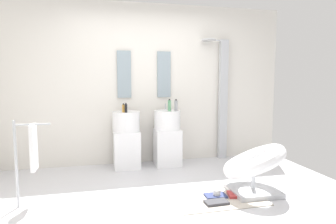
{
  "coord_description": "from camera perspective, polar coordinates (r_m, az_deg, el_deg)",
  "views": [
    {
      "loc": [
        -0.74,
        -3.18,
        1.37
      ],
      "look_at": [
        0.15,
        0.55,
        0.95
      ],
      "focal_mm": 31.38,
      "sensor_mm": 36.0,
      "label": 1
    }
  ],
  "objects": [
    {
      "name": "magazine_navy",
      "position": [
        3.62,
        9.23,
        -15.74
      ],
      "size": [
        0.25,
        0.17,
        0.02
      ],
      "primitive_type": "cube",
      "rotation": [
        0.0,
        0.0,
        -0.03
      ],
      "color": "navy",
      "rests_on": "area_rug"
    },
    {
      "name": "shower_column",
      "position": [
        5.16,
        10.48,
        2.93
      ],
      "size": [
        0.49,
        0.24,
        2.05
      ],
      "color": "#B7BABF",
      "rests_on": "ground_plane"
    },
    {
      "name": "soap_bottle_grey",
      "position": [
        4.64,
        1.55,
        1.3
      ],
      "size": [
        0.05,
        0.05,
        0.18
      ],
      "color": "#99999E",
      "rests_on": "pedestal_sink_right"
    },
    {
      "name": "magazine_red",
      "position": [
        3.68,
        13.25,
        -15.34
      ],
      "size": [
        0.25,
        0.23,
        0.03
      ],
      "primitive_type": "cube",
      "rotation": [
        0.0,
        0.0,
        -0.22
      ],
      "color": "#B73838",
      "rests_on": "area_rug"
    },
    {
      "name": "soap_bottle_black",
      "position": [
        4.41,
        -8.18,
        0.73
      ],
      "size": [
        0.04,
        0.04,
        0.14
      ],
      "color": "black",
      "rests_on": "pedestal_sink_left"
    },
    {
      "name": "soap_bottle_amber",
      "position": [
        4.47,
        -8.65,
        0.73
      ],
      "size": [
        0.04,
        0.04,
        0.13
      ],
      "color": "#C68C38",
      "rests_on": "pedestal_sink_left"
    },
    {
      "name": "ground_plane",
      "position": [
        3.55,
        -0.3,
        -16.79
      ],
      "size": [
        4.8,
        3.6,
        0.04
      ],
      "primitive_type": "cube",
      "color": "silver"
    },
    {
      "name": "area_rug",
      "position": [
        3.59,
        9.83,
        -16.23
      ],
      "size": [
        1.03,
        0.62,
        0.01
      ],
      "primitive_type": "cube",
      "color": "beige",
      "rests_on": "ground_plane"
    },
    {
      "name": "lounge_chair",
      "position": [
        3.73,
        16.34,
        -9.88
      ],
      "size": [
        1.08,
        1.08,
        0.65
      ],
      "color": "#B7BABF",
      "rests_on": "ground_plane"
    },
    {
      "name": "vanity_mirror_right",
      "position": [
        4.88,
        -0.8,
        7.29
      ],
      "size": [
        0.22,
        0.03,
        0.75
      ],
      "primitive_type": "cube",
      "color": "#8C9EA8"
    },
    {
      "name": "pedestal_sink_left",
      "position": [
        4.64,
        -8.07,
        -5.21
      ],
      "size": [
        0.42,
        0.42,
        0.99
      ],
      "color": "white",
      "rests_on": "ground_plane"
    },
    {
      "name": "magazine_charcoal",
      "position": [
        3.43,
        9.39,
        -16.92
      ],
      "size": [
        0.26,
        0.15,
        0.03
      ],
      "primitive_type": "cube",
      "rotation": [
        0.0,
        0.0,
        0.03
      ],
      "color": "#38383D",
      "rests_on": "area_rug"
    },
    {
      "name": "vanity_mirror_left",
      "position": [
        4.78,
        -8.52,
        7.24
      ],
      "size": [
        0.22,
        0.03,
        0.75
      ],
      "primitive_type": "cube",
      "color": "#8C9EA8"
    },
    {
      "name": "coffee_mug",
      "position": [
        3.61,
        9.46,
        -15.28
      ],
      "size": [
        0.09,
        0.09,
        0.08
      ],
      "primitive_type": "cylinder",
      "color": "white",
      "rests_on": "area_rug"
    },
    {
      "name": "soap_bottle_green",
      "position": [
        4.57,
        0.28,
        1.28
      ],
      "size": [
        0.05,
        0.05,
        0.19
      ],
      "color": "#59996B",
      "rests_on": "pedestal_sink_right"
    },
    {
      "name": "rear_partition",
      "position": [
        4.89,
        -4.73,
        5.41
      ],
      "size": [
        4.8,
        0.1,
        2.6
      ],
      "primitive_type": "cube",
      "color": "silver",
      "rests_on": "ground_plane"
    },
    {
      "name": "pedestal_sink_right",
      "position": [
        4.74,
        -0.15,
        -4.89
      ],
      "size": [
        0.42,
        0.42,
        0.99
      ],
      "color": "white",
      "rests_on": "ground_plane"
    },
    {
      "name": "towel_rack",
      "position": [
        3.49,
        -25.1,
        -6.61
      ],
      "size": [
        0.37,
        0.22,
        0.95
      ],
      "color": "#B7BABF",
      "rests_on": "ground_plane"
    }
  ]
}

